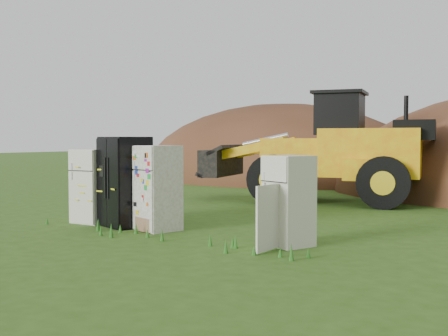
# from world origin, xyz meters

# --- Properties ---
(ground) EXTENTS (120.00, 120.00, 0.00)m
(ground) POSITION_xyz_m (0.00, 0.00, 0.00)
(ground) COLOR #2F5015
(ground) RESTS_ON ground
(fridge_leftmost) EXTENTS (0.79, 0.76, 1.67)m
(fridge_leftmost) POSITION_xyz_m (-2.55, -0.01, 0.83)
(fridge_leftmost) COLOR silver
(fridge_leftmost) RESTS_ON ground
(fridge_black_side) EXTENTS (1.21, 1.07, 1.95)m
(fridge_black_side) POSITION_xyz_m (-1.56, 0.02, 0.98)
(fridge_black_side) COLOR black
(fridge_black_side) RESTS_ON ground
(fridge_sticker) EXTENTS (0.96, 0.92, 1.77)m
(fridge_sticker) POSITION_xyz_m (-0.61, 0.02, 0.88)
(fridge_sticker) COLOR white
(fridge_sticker) RESTS_ON ground
(fridge_open_door) EXTENTS (0.93, 0.90, 1.61)m
(fridge_open_door) POSITION_xyz_m (2.42, 0.03, 0.80)
(fridge_open_door) COLOR silver
(fridge_open_door) RESTS_ON ground
(wheel_loader) EXTENTS (7.28, 4.21, 3.31)m
(wheel_loader) POSITION_xyz_m (-0.27, 6.75, 1.65)
(wheel_loader) COLOR yellow
(wheel_loader) RESTS_ON ground
(dirt_mound_left) EXTENTS (14.26, 10.69, 7.13)m
(dirt_mound_left) POSITION_xyz_m (-5.67, 14.72, 0.00)
(dirt_mound_left) COLOR #432615
(dirt_mound_left) RESTS_ON ground
(dirt_mound_back) EXTENTS (16.11, 10.74, 5.19)m
(dirt_mound_back) POSITION_xyz_m (0.26, 18.45, 0.00)
(dirt_mound_back) COLOR #432615
(dirt_mound_back) RESTS_ON ground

